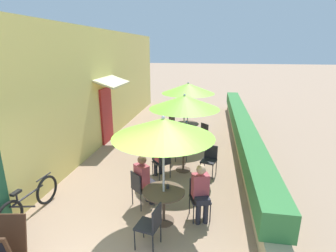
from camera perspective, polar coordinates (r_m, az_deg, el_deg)
The scene contains 24 objects.
cafe_facade_wall at distance 10.69m, azimuth -13.23°, elevation 8.44°, with size 0.98×13.59×4.20m.
planter_hedge at distance 10.31m, azimuth 15.77°, elevation -0.90°, with size 0.60×12.59×1.01m.
patio_table_near at distance 5.62m, azimuth -0.95°, elevation -15.46°, with size 0.88×0.88×0.72m.
patio_umbrella_near at distance 4.97m, azimuth -1.03°, elevation -0.37°, with size 1.99×1.99×2.32m.
cafe_chair_near_left at distance 5.84m, azimuth 6.79°, elevation -14.66°, with size 0.51×0.51×0.87m.
seated_patron_near_left at distance 5.66m, azimuth 7.16°, elevation -13.76°, with size 0.43×0.48×1.25m.
cafe_chair_near_right at distance 6.15m, azimuth -6.12°, elevation -12.92°, with size 0.56×0.56×0.87m.
seated_patron_near_right at distance 6.12m, azimuth -5.28°, elevation -11.22°, with size 0.50×0.51×1.25m.
cafe_chair_near_back at distance 5.03m, azimuth -3.63°, elevation -20.39°, with size 0.47×0.47×0.87m.
coffee_cup_near at distance 5.60m, azimuth -0.11°, elevation -13.02°, with size 0.07×0.07×0.09m.
patio_table_mid at distance 7.79m, azimuth 3.39°, elevation -5.88°, with size 0.88×0.88×0.72m.
patio_umbrella_mid at distance 7.35m, azimuth 3.59°, elevation 5.20°, with size 1.99×1.99×2.32m.
cafe_chair_mid_left at distance 7.34m, azimuth -1.15°, elevation -7.66°, with size 0.57×0.57×0.87m.
seated_patron_mid_left at distance 7.36m, azimuth -1.63°, elevation -6.15°, with size 0.51×0.51×1.25m.
cafe_chair_mid_right at distance 7.64m, azimuth 9.04°, elevation -6.88°, with size 0.50×0.50×0.87m.
cafe_chair_mid_back at distance 8.52m, azimuth 2.23°, elevation -4.13°, with size 0.48×0.48×0.87m.
coffee_cup_mid at distance 7.61m, azimuth 3.89°, elevation -4.72°, with size 0.07×0.07×0.09m.
patio_table_far at distance 10.23m, azimuth 4.22°, elevation -0.34°, with size 0.88×0.88×0.72m.
patio_umbrella_far at distance 9.89m, azimuth 4.41°, elevation 8.16°, with size 1.99×1.99×2.32m.
cafe_chair_far_left at distance 10.78m, azimuth 1.31°, elevation 0.39°, with size 0.57×0.57×0.87m.
cafe_chair_far_right at distance 9.72m, azimuth 7.45°, elevation -1.59°, with size 0.57×0.57×0.87m.
coffee_cup_far at distance 10.23m, azimuth 4.06°, elevation 0.92°, with size 0.07×0.07×0.09m.
bicycle_leaning at distance 6.59m, azimuth -27.90°, elevation -14.40°, with size 0.22×1.76×0.77m.
menu_board at distance 5.44m, azimuth -32.52°, elevation -21.40°, with size 0.71×0.73×0.85m.
Camera 1 is at (1.57, -3.10, 3.55)m, focal length 28.00 mm.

